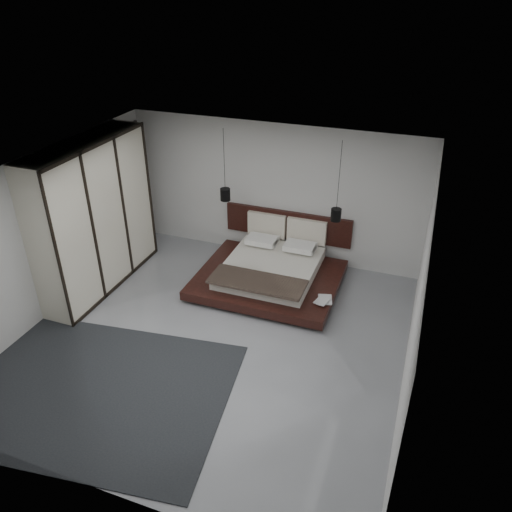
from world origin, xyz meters
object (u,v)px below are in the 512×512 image
at_px(bed, 271,270).
at_px(pendant_right, 336,215).
at_px(pendant_left, 225,194).
at_px(lattice_screen, 132,188).
at_px(rug, 91,390).
at_px(wardrobe, 94,217).

bearing_deg(bed, pendant_right, 20.31).
distance_m(pendant_left, pendant_right, 2.16).
height_order(lattice_screen, bed, lattice_screen).
height_order(lattice_screen, rug, lattice_screen).
relative_size(lattice_screen, pendant_left, 1.86).
distance_m(lattice_screen, bed, 3.48).
relative_size(pendant_left, pendant_right, 0.95).
relative_size(pendant_left, wardrobe, 0.49).
bearing_deg(pendant_left, bed, -20.31).
height_order(pendant_right, rug, pendant_right).
distance_m(bed, pendant_left, 1.70).
xyz_separation_m(pendant_left, wardrobe, (-1.95, -1.49, -0.13)).
xyz_separation_m(lattice_screen, pendant_left, (2.20, -0.14, 0.22)).
relative_size(wardrobe, rug, 0.72).
distance_m(pendant_right, rug, 4.99).
relative_size(bed, wardrobe, 0.93).
xyz_separation_m(bed, wardrobe, (-3.03, -1.09, 1.11)).
distance_m(bed, wardrobe, 3.41).
relative_size(lattice_screen, bed, 0.99).
bearing_deg(wardrobe, pendant_left, 37.49).
bearing_deg(pendant_right, wardrobe, -160.03).
bearing_deg(lattice_screen, wardrobe, -81.22).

